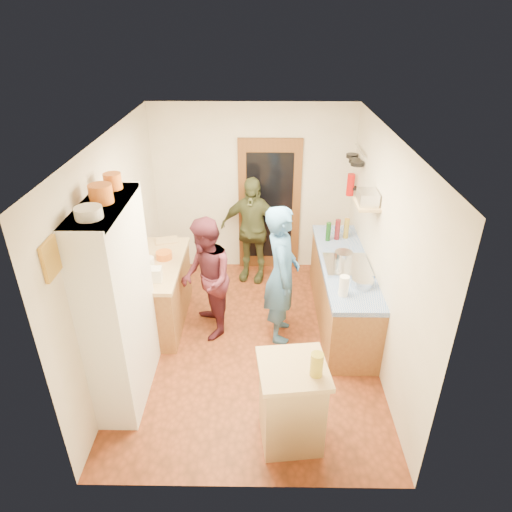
{
  "coord_description": "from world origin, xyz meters",
  "views": [
    {
      "loc": [
        0.13,
        -4.57,
        3.73
      ],
      "look_at": [
        0.07,
        0.15,
        1.16
      ],
      "focal_mm": 32.0,
      "sensor_mm": 36.0,
      "label": 1
    }
  ],
  "objects_px": {
    "hutch_body": "(119,306)",
    "person_left": "(208,277)",
    "right_counter_base": "(342,293)",
    "island_base": "(291,405)",
    "person_hob": "(284,276)",
    "person_back": "(252,230)"
  },
  "relations": [
    {
      "from": "hutch_body",
      "to": "right_counter_base",
      "type": "height_order",
      "value": "hutch_body"
    },
    {
      "from": "person_hob",
      "to": "person_back",
      "type": "height_order",
      "value": "person_hob"
    },
    {
      "from": "person_left",
      "to": "person_back",
      "type": "xyz_separation_m",
      "value": [
        0.52,
        1.32,
        0.03
      ]
    },
    {
      "from": "island_base",
      "to": "person_hob",
      "type": "relative_size",
      "value": 0.48
    },
    {
      "from": "hutch_body",
      "to": "island_base",
      "type": "relative_size",
      "value": 2.56
    },
    {
      "from": "island_base",
      "to": "person_hob",
      "type": "xyz_separation_m",
      "value": [
        -0.01,
        1.61,
        0.46
      ]
    },
    {
      "from": "right_counter_base",
      "to": "person_hob",
      "type": "relative_size",
      "value": 1.23
    },
    {
      "from": "hutch_body",
      "to": "island_base",
      "type": "xyz_separation_m",
      "value": [
        1.72,
        -0.66,
        -0.67
      ]
    },
    {
      "from": "hutch_body",
      "to": "island_base",
      "type": "bearing_deg",
      "value": -20.86
    },
    {
      "from": "person_left",
      "to": "person_back",
      "type": "height_order",
      "value": "person_back"
    },
    {
      "from": "person_hob",
      "to": "hutch_body",
      "type": "bearing_deg",
      "value": 119.47
    },
    {
      "from": "right_counter_base",
      "to": "person_left",
      "type": "distance_m",
      "value": 1.79
    },
    {
      "from": "right_counter_base",
      "to": "island_base",
      "type": "relative_size",
      "value": 2.56
    },
    {
      "from": "right_counter_base",
      "to": "island_base",
      "type": "xyz_separation_m",
      "value": [
        -0.78,
        -1.96,
        0.01
      ]
    },
    {
      "from": "hutch_body",
      "to": "person_left",
      "type": "relative_size",
      "value": 1.38
    },
    {
      "from": "person_hob",
      "to": "person_left",
      "type": "height_order",
      "value": "person_hob"
    },
    {
      "from": "right_counter_base",
      "to": "island_base",
      "type": "height_order",
      "value": "island_base"
    },
    {
      "from": "right_counter_base",
      "to": "person_left",
      "type": "xyz_separation_m",
      "value": [
        -1.73,
        -0.23,
        0.38
      ]
    },
    {
      "from": "person_hob",
      "to": "person_left",
      "type": "bearing_deg",
      "value": 83.57
    },
    {
      "from": "hutch_body",
      "to": "person_left",
      "type": "height_order",
      "value": "hutch_body"
    },
    {
      "from": "right_counter_base",
      "to": "person_left",
      "type": "bearing_deg",
      "value": -172.27
    },
    {
      "from": "person_left",
      "to": "island_base",
      "type": "bearing_deg",
      "value": 13.5
    }
  ]
}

